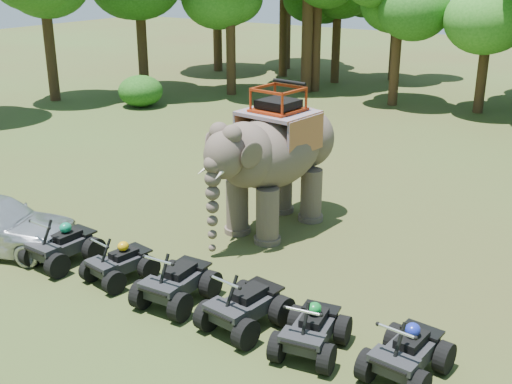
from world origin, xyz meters
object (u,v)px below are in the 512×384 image
atv_0 (62,240)px  atv_5 (408,346)px  atv_1 (119,257)px  atv_3 (245,299)px  elephant (276,158)px  atv_2 (176,276)px  atv_4 (312,324)px

atv_0 → atv_5: bearing=5.0°
atv_5 → atv_1: bearing=-173.8°
atv_5 → atv_3: bearing=-170.9°
elephant → atv_1: elephant is taller
atv_2 → atv_5: size_ratio=1.05×
atv_4 → atv_5: 1.87m
atv_0 → atv_5: atv_0 is taller
atv_2 → atv_0: bearing=178.2°
elephant → atv_5: size_ratio=2.87×
atv_1 → atv_2: (1.85, -0.08, 0.08)m
atv_4 → atv_3: bearing=169.3°
atv_0 → atv_4: (7.15, 0.05, -0.03)m
atv_2 → atv_3: bearing=-3.2°
atv_0 → atv_3: atv_3 is taller
atv_2 → atv_5: bearing=-0.3°
atv_2 → atv_4: size_ratio=1.08×
atv_3 → atv_4: atv_3 is taller
atv_1 → atv_3: bearing=7.5°
atv_3 → elephant: bearing=122.1°
atv_4 → elephant: bearing=118.6°
elephant → atv_2: bearing=-78.6°
elephant → atv_5: bearing=-33.1°
atv_0 → atv_1: 1.85m
atv_4 → atv_1: bearing=169.1°
atv_2 → atv_4: (3.46, -0.03, -0.05)m
atv_0 → atv_4: atv_0 is taller
atv_0 → atv_2: (3.69, 0.08, 0.02)m
elephant → atv_1: bearing=-99.8°
elephant → atv_0: elephant is taller
atv_3 → atv_0: bearing=-172.5°
atv_0 → atv_2: bearing=4.1°
atv_3 → atv_5: atv_3 is taller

